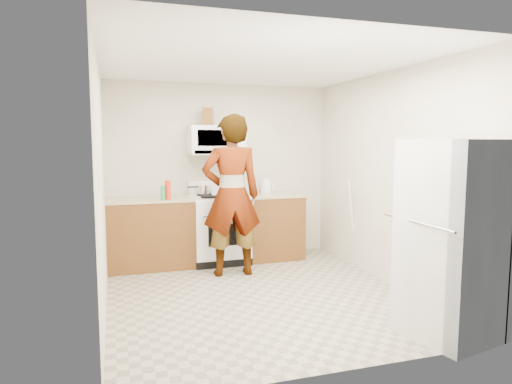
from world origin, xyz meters
name	(u,v)px	position (x,y,z in m)	size (l,w,h in m)	color
floor	(258,294)	(0.00, 0.00, 0.00)	(3.60, 3.60, 0.00)	gray
back_wall	(221,171)	(0.00, 1.79, 1.25)	(3.20, 0.02, 2.50)	beige
right_wall	(387,178)	(1.59, 0.00, 1.25)	(0.02, 3.60, 2.50)	beige
cabinet_left	(151,234)	(-1.04, 1.49, 0.45)	(1.12, 0.62, 0.90)	brown
counter_left	(150,199)	(-1.04, 1.49, 0.92)	(1.14, 0.64, 0.04)	tan
cabinet_right	(272,227)	(0.68, 1.49, 0.45)	(0.80, 0.62, 0.90)	brown
counter_right	(272,195)	(0.68, 1.49, 0.92)	(0.82, 0.64, 0.04)	tan
gas_range	(219,228)	(-0.10, 1.48, 0.49)	(0.76, 0.65, 1.13)	white
microwave	(217,140)	(-0.10, 1.61, 1.70)	(0.76, 0.38, 0.40)	white
person	(231,196)	(-0.09, 0.84, 1.01)	(0.74, 0.48, 2.02)	tan
fridge	(453,240)	(1.25, -1.51, 0.85)	(0.70, 0.70, 1.70)	silver
kettle	(266,187)	(0.63, 1.62, 1.03)	(0.15, 0.15, 0.18)	white
jug	(208,117)	(-0.22, 1.59, 2.02)	(0.14, 0.14, 0.24)	brown
saucepan	(204,189)	(-0.28, 1.65, 1.01)	(0.21, 0.21, 0.12)	silver
tray	(227,195)	(-0.01, 1.39, 0.96)	(0.25, 0.16, 0.05)	silver
bottle_spray	(168,190)	(-0.82, 1.28, 1.06)	(0.07, 0.07, 0.25)	red
bottle_hot_sauce	(166,193)	(-0.84, 1.33, 1.01)	(0.05, 0.05, 0.16)	#CC5716
bottle_green_cap	(163,193)	(-0.89, 1.22, 1.03)	(0.06, 0.06, 0.19)	#18863D
pot_lid	(176,198)	(-0.71, 1.32, 0.94)	(0.22, 0.22, 0.01)	white
broom	(353,222)	(1.58, 0.76, 0.60)	(0.03, 0.03, 1.20)	silver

